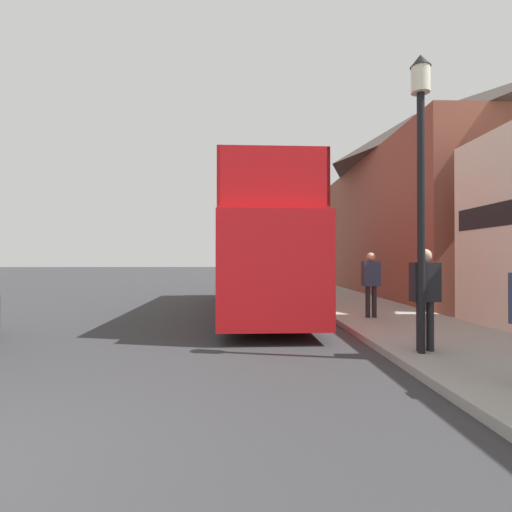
# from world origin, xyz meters

# --- Properties ---
(ground_plane) EXTENTS (144.00, 144.00, 0.00)m
(ground_plane) POSITION_xyz_m (0.00, 21.00, 0.00)
(ground_plane) COLOR #333335
(sidewalk) EXTENTS (3.33, 108.00, 0.14)m
(sidewalk) POSITION_xyz_m (7.01, 18.00, 0.07)
(sidewalk) COLOR #999993
(sidewalk) RESTS_ON ground_plane
(brick_terrace_rear) EXTENTS (6.00, 16.48, 9.26)m
(brick_terrace_rear) POSITION_xyz_m (11.67, 17.36, 4.63)
(brick_terrace_rear) COLOR brown
(brick_terrace_rear) RESTS_ON ground_plane
(tour_bus) EXTENTS (2.60, 11.45, 4.18)m
(tour_bus) POSITION_xyz_m (3.38, 10.93, 1.83)
(tour_bus) COLOR red
(tour_bus) RESTS_ON ground_plane
(parked_car_ahead_of_bus) EXTENTS (1.91, 4.08, 1.43)m
(parked_car_ahead_of_bus) POSITION_xyz_m (4.19, 18.92, 0.67)
(parked_car_ahead_of_bus) COLOR silver
(parked_car_ahead_of_bus) RESTS_ON ground_plane
(pedestrian_second) EXTENTS (0.47, 0.26, 1.81)m
(pedestrian_second) POSITION_xyz_m (6.02, 4.07, 1.23)
(pedestrian_second) COLOR #232328
(pedestrian_second) RESTS_ON sidewalk
(pedestrian_third) EXTENTS (0.48, 0.26, 1.82)m
(pedestrian_third) POSITION_xyz_m (6.40, 8.14, 1.23)
(pedestrian_third) COLOR #232328
(pedestrian_third) RESTS_ON sidewalk
(lamp_post_nearest) EXTENTS (0.35, 0.35, 5.19)m
(lamp_post_nearest) POSITION_xyz_m (5.88, 3.90, 3.68)
(lamp_post_nearest) COLOR black
(lamp_post_nearest) RESTS_ON sidewalk
(lamp_post_second) EXTENTS (0.35, 0.35, 4.49)m
(lamp_post_second) POSITION_xyz_m (5.84, 13.68, 3.25)
(lamp_post_second) COLOR black
(lamp_post_second) RESTS_ON sidewalk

